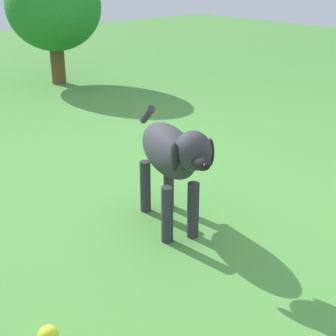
{
  "coord_description": "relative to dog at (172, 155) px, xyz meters",
  "views": [
    {
      "loc": [
        -1.58,
        1.51,
        1.11
      ],
      "look_at": [
        -0.04,
        0.16,
        0.27
      ],
      "focal_mm": 54.08,
      "sensor_mm": 36.0,
      "label": 1
    }
  ],
  "objects": [
    {
      "name": "ground",
      "position": [
        0.08,
        -0.18,
        -0.35
      ],
      "size": [
        14.0,
        14.0,
        0.0
      ],
      "primitive_type": "plane",
      "color": "#478438"
    },
    {
      "name": "shrub_near",
      "position": [
        2.9,
        -1.1,
        0.37
      ],
      "size": [
        0.96,
        0.86,
        1.13
      ],
      "color": "brown",
      "rests_on": "ground"
    },
    {
      "name": "dog",
      "position": [
        0.0,
        0.0,
        0.0
      ],
      "size": [
        0.74,
        0.36,
        0.53
      ],
      "rotation": [
        0.0,
        0.0,
        2.77
      ],
      "color": "#2D2D33",
      "rests_on": "ground"
    },
    {
      "name": "tennis_ball_1",
      "position": [
        -0.31,
        0.79,
        -0.31
      ],
      "size": [
        0.07,
        0.07,
        0.07
      ],
      "primitive_type": "sphere",
      "color": "#C5D42B",
      "rests_on": "ground"
    }
  ]
}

